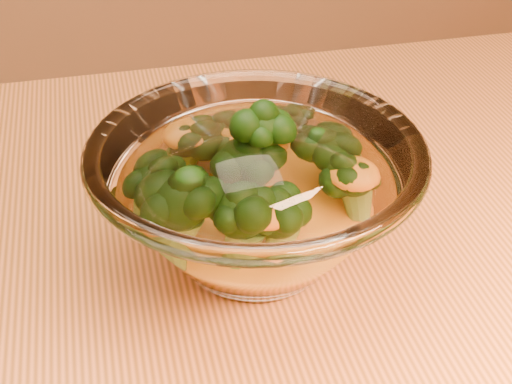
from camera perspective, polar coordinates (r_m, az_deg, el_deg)
glass_bowl at (r=0.50m, az=0.00°, el=-0.47°), size 0.23×0.23×0.10m
cheese_sauce at (r=0.51m, az=0.00°, el=-2.44°), size 0.11×0.11×0.03m
broccoli_heap at (r=0.49m, az=-0.65°, el=1.05°), size 0.17×0.14×0.08m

